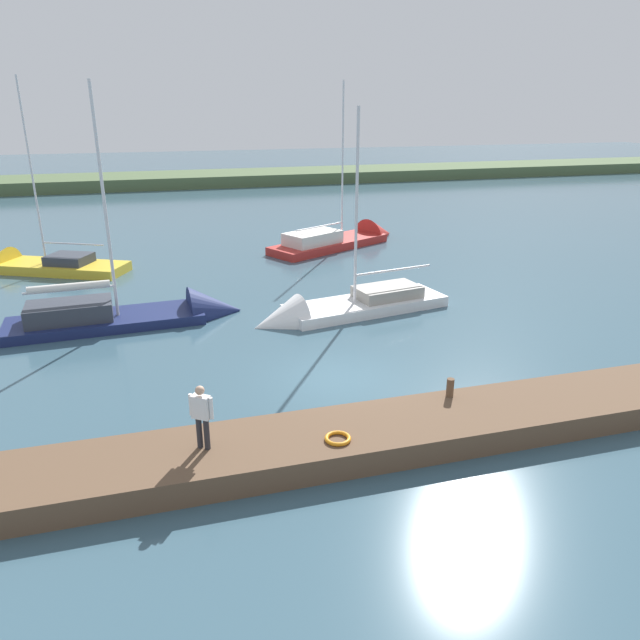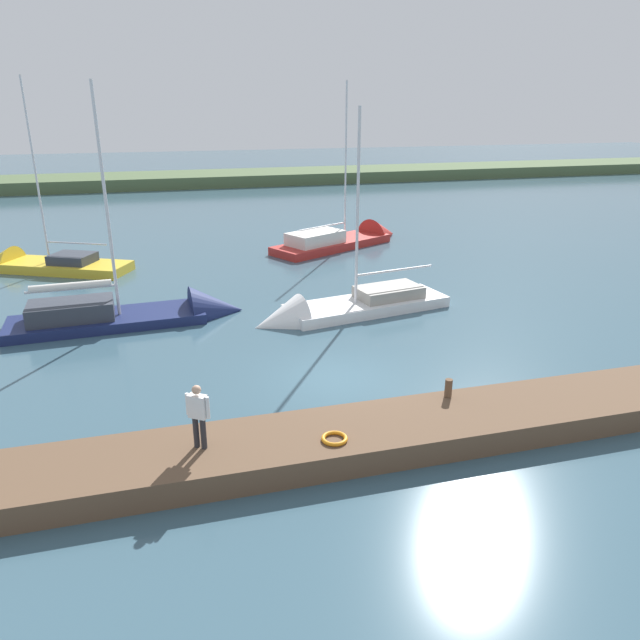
% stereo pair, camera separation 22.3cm
% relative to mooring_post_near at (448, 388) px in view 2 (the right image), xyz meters
% --- Properties ---
extents(ground_plane, '(200.00, 200.00, 0.00)m').
position_rel_mooring_post_near_xyz_m(ground_plane, '(2.30, -3.30, -0.94)').
color(ground_plane, '#385666').
extents(far_shoreline, '(180.00, 8.00, 2.40)m').
position_rel_mooring_post_near_xyz_m(far_shoreline, '(2.30, -54.29, -0.94)').
color(far_shoreline, '#4C603D').
rests_on(far_shoreline, ground_plane).
extents(dock_pier, '(23.02, 2.49, 0.68)m').
position_rel_mooring_post_near_xyz_m(dock_pier, '(2.30, 0.87, -0.61)').
color(dock_pier, brown).
rests_on(dock_pier, ground_plane).
extents(mooring_post_near, '(0.21, 0.21, 0.54)m').
position_rel_mooring_post_near_xyz_m(mooring_post_near, '(0.00, 0.00, 0.00)').
color(mooring_post_near, brown).
rests_on(mooring_post_near, dock_pier).
extents(life_ring_buoy, '(0.66, 0.66, 0.10)m').
position_rel_mooring_post_near_xyz_m(life_ring_buoy, '(3.76, 1.37, -0.22)').
color(life_ring_buoy, orange).
rests_on(life_ring_buoy, dock_pier).
extents(sailboat_outer_mooring, '(8.98, 3.78, 9.53)m').
position_rel_mooring_post_near_xyz_m(sailboat_outer_mooring, '(0.54, -9.21, -0.86)').
color(sailboat_outer_mooring, white).
rests_on(sailboat_outer_mooring, ground_plane).
extents(sailboat_behind_pier, '(9.87, 6.76, 10.89)m').
position_rel_mooring_post_near_xyz_m(sailboat_behind_pier, '(-4.31, -22.00, -0.73)').
color(sailboat_behind_pier, '#B22823').
rests_on(sailboat_behind_pier, ground_plane).
extents(sailboat_near_dock, '(9.47, 2.94, 10.47)m').
position_rel_mooring_post_near_xyz_m(sailboat_near_dock, '(8.13, -10.65, -0.76)').
color(sailboat_near_dock, navy).
rests_on(sailboat_near_dock, ground_plane).
extents(sailboat_far_right, '(8.70, 5.88, 10.85)m').
position_rel_mooring_post_near_xyz_m(sailboat_far_right, '(14.01, -20.50, -0.81)').
color(sailboat_far_right, gold).
rests_on(sailboat_far_right, ground_plane).
extents(person_on_dock, '(0.53, 0.44, 1.66)m').
position_rel_mooring_post_near_xyz_m(person_on_dock, '(6.97, 0.82, 0.68)').
color(person_on_dock, '#28282D').
rests_on(person_on_dock, dock_pier).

